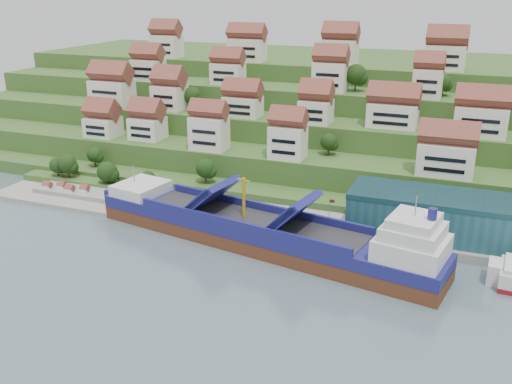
% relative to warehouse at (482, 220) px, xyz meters
% --- Properties ---
extents(ground, '(300.00, 300.00, 0.00)m').
position_rel_warehouse_xyz_m(ground, '(-52.00, -17.00, -7.20)').
color(ground, slate).
rests_on(ground, ground).
extents(quay, '(180.00, 14.00, 2.20)m').
position_rel_warehouse_xyz_m(quay, '(-32.00, -2.00, -6.10)').
color(quay, gray).
rests_on(quay, ground).
extents(pebble_beach, '(45.00, 20.00, 1.00)m').
position_rel_warehouse_xyz_m(pebble_beach, '(-110.00, -5.00, -6.70)').
color(pebble_beach, gray).
rests_on(pebble_beach, ground).
extents(hillside, '(260.00, 128.00, 31.00)m').
position_rel_warehouse_xyz_m(hillside, '(-52.00, 86.55, 3.46)').
color(hillside, '#2D4C1E').
rests_on(hillside, ground).
extents(hillside_village, '(154.83, 61.94, 28.98)m').
position_rel_warehouse_xyz_m(hillside_village, '(-52.01, 43.80, 17.40)').
color(hillside_village, silver).
rests_on(hillside_village, ground).
extents(hillside_trees, '(138.57, 62.72, 30.60)m').
position_rel_warehouse_xyz_m(hillside_trees, '(-66.69, 29.24, 10.33)').
color(hillside_trees, '#1D3B13').
rests_on(hillside_trees, ground).
extents(warehouse, '(60.00, 15.00, 10.00)m').
position_rel_warehouse_xyz_m(warehouse, '(0.00, 0.00, 0.00)').
color(warehouse, '#22535C').
rests_on(warehouse, quay).
extents(flagpole, '(1.28, 0.16, 8.00)m').
position_rel_warehouse_xyz_m(flagpole, '(-33.89, -7.00, -0.32)').
color(flagpole, gray).
rests_on(flagpole, quay).
extents(beach_huts, '(14.40, 3.70, 2.20)m').
position_rel_warehouse_xyz_m(beach_huts, '(-112.00, -6.25, -5.10)').
color(beach_huts, white).
rests_on(beach_huts, pebble_beach).
extents(cargo_ship, '(87.67, 28.84, 19.33)m').
position_rel_warehouse_xyz_m(cargo_ship, '(-45.58, -17.17, -3.60)').
color(cargo_ship, '#512A18').
rests_on(cargo_ship, ground).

